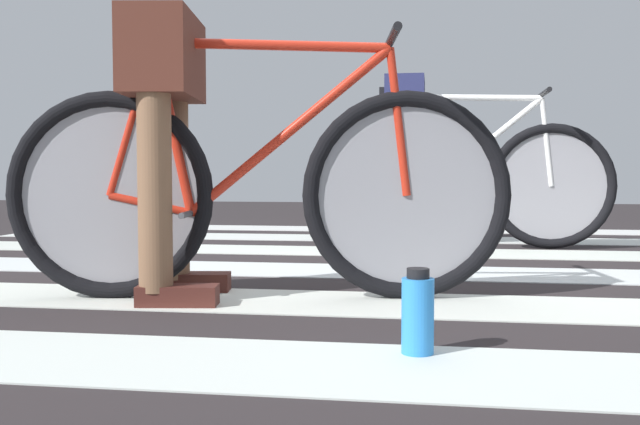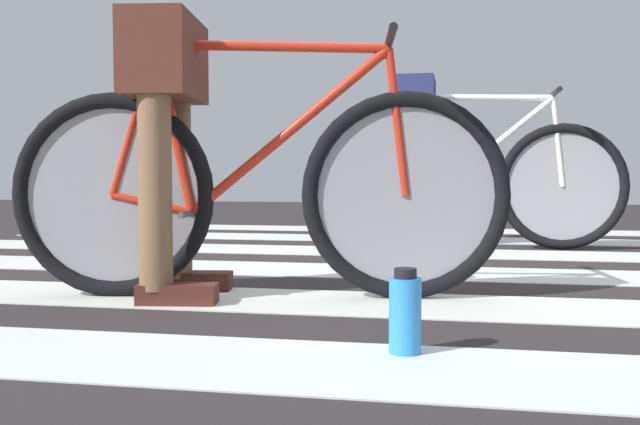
{
  "view_description": "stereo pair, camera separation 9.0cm",
  "coord_description": "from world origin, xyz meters",
  "px_view_note": "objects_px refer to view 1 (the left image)",
  "views": [
    {
      "loc": [
        0.38,
        -3.13,
        0.46
      ],
      "look_at": [
        0.02,
        -0.69,
        0.32
      ],
      "focal_mm": 39.26,
      "sensor_mm": 36.0,
      "label": 1
    },
    {
      "loc": [
        0.47,
        -3.13,
        0.46
      ],
      "look_at": [
        0.02,
        -0.69,
        0.32
      ],
      "focal_mm": 39.26,
      "sensor_mm": 36.0,
      "label": 2
    }
  ],
  "objects_px": {
    "water_bottle": "(418,314)",
    "bicycle_1_of_2": "(257,188)",
    "bicycle_2_of_2": "(459,181)",
    "cyclist_2_of_2": "(406,138)",
    "cyclist_1_of_2": "(165,117)"
  },
  "relations": [
    {
      "from": "bicycle_1_of_2",
      "to": "bicycle_2_of_2",
      "type": "xyz_separation_m",
      "value": [
        0.77,
        1.8,
        0.0
      ]
    },
    {
      "from": "bicycle_2_of_2",
      "to": "cyclist_2_of_2",
      "type": "distance_m",
      "value": 0.4
    },
    {
      "from": "bicycle_1_of_2",
      "to": "cyclist_2_of_2",
      "type": "bearing_deg",
      "value": 67.71
    },
    {
      "from": "water_bottle",
      "to": "bicycle_1_of_2",
      "type": "bearing_deg",
      "value": 129.78
    },
    {
      "from": "bicycle_1_of_2",
      "to": "cyclist_2_of_2",
      "type": "distance_m",
      "value": 1.88
    },
    {
      "from": "bicycle_1_of_2",
      "to": "cyclist_2_of_2",
      "type": "relative_size",
      "value": 1.75
    },
    {
      "from": "bicycle_1_of_2",
      "to": "water_bottle",
      "type": "distance_m",
      "value": 0.91
    },
    {
      "from": "cyclist_1_of_2",
      "to": "cyclist_2_of_2",
      "type": "bearing_deg",
      "value": 59.46
    },
    {
      "from": "cyclist_2_of_2",
      "to": "bicycle_2_of_2",
      "type": "bearing_deg",
      "value": 0.0
    },
    {
      "from": "bicycle_2_of_2",
      "to": "water_bottle",
      "type": "bearing_deg",
      "value": -94.31
    },
    {
      "from": "bicycle_2_of_2",
      "to": "cyclist_2_of_2",
      "type": "relative_size",
      "value": 1.76
    },
    {
      "from": "bicycle_1_of_2",
      "to": "cyclist_1_of_2",
      "type": "distance_m",
      "value": 0.39
    },
    {
      "from": "cyclist_1_of_2",
      "to": "water_bottle",
      "type": "xyz_separation_m",
      "value": [
        0.86,
        -0.62,
        -0.53
      ]
    },
    {
      "from": "cyclist_1_of_2",
      "to": "bicycle_2_of_2",
      "type": "height_order",
      "value": "cyclist_1_of_2"
    },
    {
      "from": "bicycle_2_of_2",
      "to": "water_bottle",
      "type": "distance_m",
      "value": 2.5
    }
  ]
}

